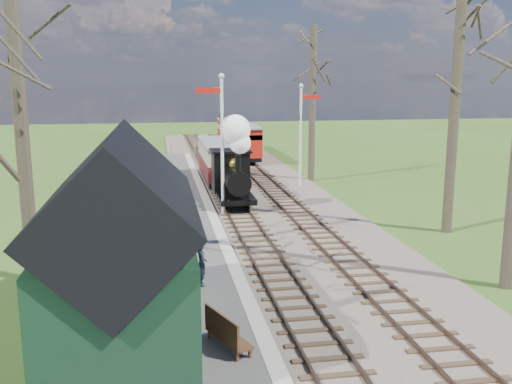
# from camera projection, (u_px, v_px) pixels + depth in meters

# --- Properties ---
(distant_hills) EXTENTS (114.40, 48.00, 22.02)m
(distant_hills) POSITION_uv_depth(u_px,v_px,m) (198.00, 248.00, 75.45)
(distant_hills) COLOR #385B23
(distant_hills) RESTS_ON ground
(ballast_bed) EXTENTS (8.00, 60.00, 0.10)m
(ballast_bed) POSITION_uv_depth(u_px,v_px,m) (247.00, 189.00, 31.30)
(ballast_bed) COLOR brown
(ballast_bed) RESTS_ON ground
(track_near) EXTENTS (1.60, 60.00, 0.15)m
(track_near) POSITION_uv_depth(u_px,v_px,m) (223.00, 188.00, 31.07)
(track_near) COLOR brown
(track_near) RESTS_ON ground
(track_far) EXTENTS (1.60, 60.00, 0.15)m
(track_far) POSITION_uv_depth(u_px,v_px,m) (270.00, 187.00, 31.51)
(track_far) COLOR brown
(track_far) RESTS_ON ground
(platform) EXTENTS (5.00, 44.00, 0.20)m
(platform) POSITION_uv_depth(u_px,v_px,m) (159.00, 229.00, 22.75)
(platform) COLOR #474442
(platform) RESTS_ON ground
(coping_strip) EXTENTS (0.40, 44.00, 0.21)m
(coping_strip) POSITION_uv_depth(u_px,v_px,m) (216.00, 226.00, 23.14)
(coping_strip) COLOR #B2AD9E
(coping_strip) RESTS_ON ground
(station_shed) EXTENTS (3.25, 6.30, 4.78)m
(station_shed) POSITION_uv_depth(u_px,v_px,m) (122.00, 253.00, 12.53)
(station_shed) COLOR black
(station_shed) RESTS_ON platform
(semaphore_near) EXTENTS (1.22, 0.24, 6.22)m
(semaphore_near) POSITION_uv_depth(u_px,v_px,m) (220.00, 135.00, 24.45)
(semaphore_near) COLOR silver
(semaphore_near) RESTS_ON ground
(semaphore_far) EXTENTS (1.22, 0.24, 5.72)m
(semaphore_far) POSITION_uv_depth(u_px,v_px,m) (302.00, 128.00, 31.16)
(semaphore_far) COLOR silver
(semaphore_far) RESTS_ON ground
(bare_trees) EXTENTS (15.51, 22.39, 12.00)m
(bare_trees) POSITION_uv_depth(u_px,v_px,m) (303.00, 103.00, 18.79)
(bare_trees) COLOR #382D23
(bare_trees) RESTS_ON ground
(fence_line) EXTENTS (12.60, 0.08, 1.00)m
(fence_line) POSITION_uv_depth(u_px,v_px,m) (206.00, 149.00, 44.55)
(fence_line) COLOR slate
(fence_line) RESTS_ON ground
(locomotive) EXTENTS (1.71, 3.99, 4.27)m
(locomotive) POSITION_uv_depth(u_px,v_px,m) (233.00, 167.00, 26.43)
(locomotive) COLOR black
(locomotive) RESTS_ON ground
(coach) EXTENTS (1.99, 6.84, 2.10)m
(coach) POSITION_uv_depth(u_px,v_px,m) (219.00, 160.00, 32.39)
(coach) COLOR black
(coach) RESTS_ON ground
(red_carriage_a) EXTENTS (2.04, 5.06, 2.15)m
(red_carriage_a) POSITION_uv_depth(u_px,v_px,m) (243.00, 142.00, 40.75)
(red_carriage_a) COLOR black
(red_carriage_a) RESTS_ON ground
(red_carriage_b) EXTENTS (2.04, 5.06, 2.15)m
(red_carriage_b) POSITION_uv_depth(u_px,v_px,m) (233.00, 135.00, 46.06)
(red_carriage_b) COLOR black
(red_carriage_b) RESTS_ON ground
(sign_board) EXTENTS (0.38, 0.77, 1.16)m
(sign_board) POSITION_uv_depth(u_px,v_px,m) (187.00, 279.00, 15.17)
(sign_board) COLOR #104D2A
(sign_board) RESTS_ON platform
(bench) EXTENTS (0.94, 1.51, 0.83)m
(bench) POSITION_uv_depth(u_px,v_px,m) (225.00, 332.00, 12.43)
(bench) COLOR #4B2D1A
(bench) RESTS_ON platform
(person) EXTENTS (0.38, 0.51, 1.29)m
(person) POSITION_uv_depth(u_px,v_px,m) (202.00, 264.00, 16.20)
(person) COLOR black
(person) RESTS_ON platform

